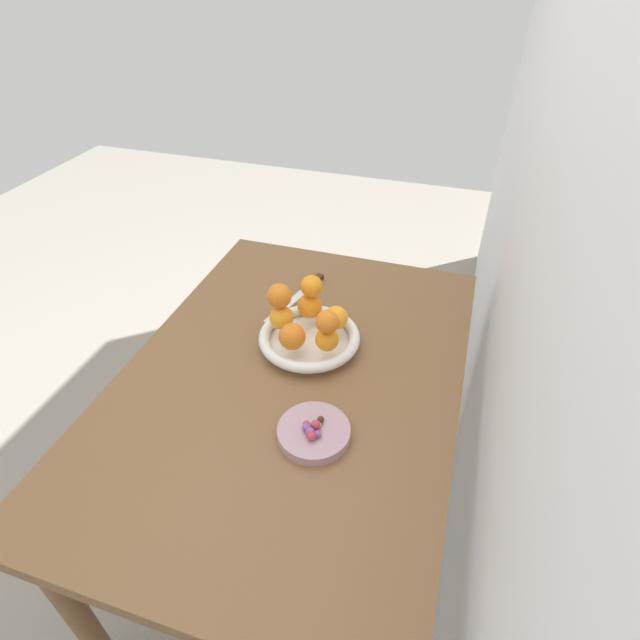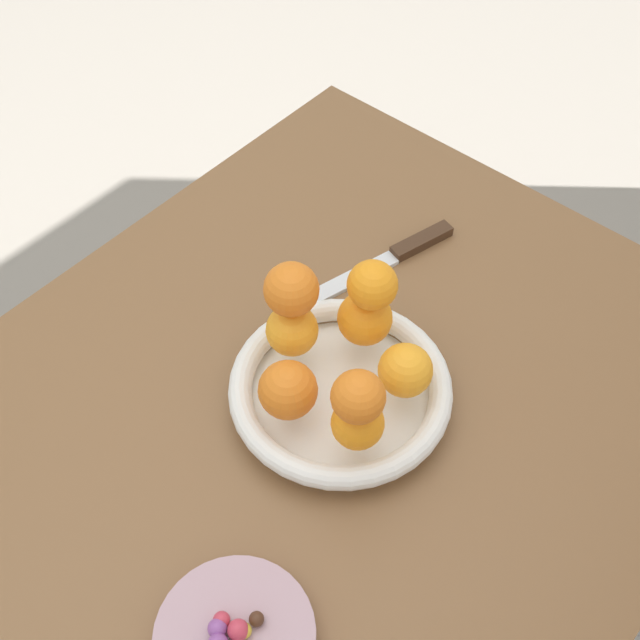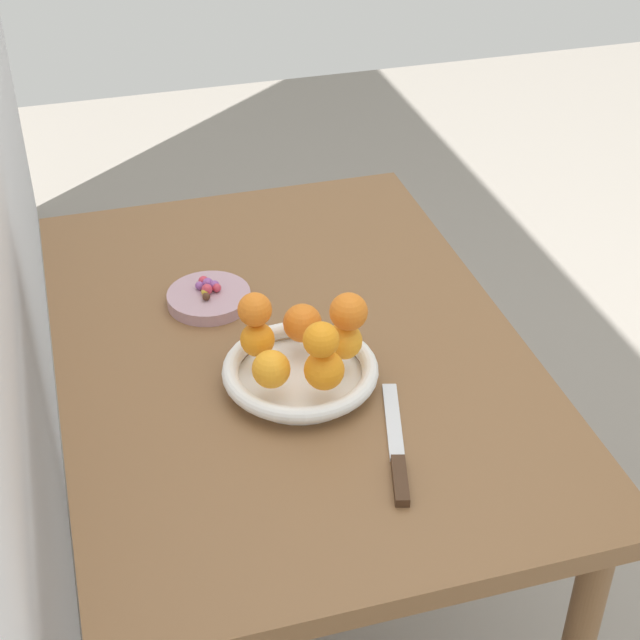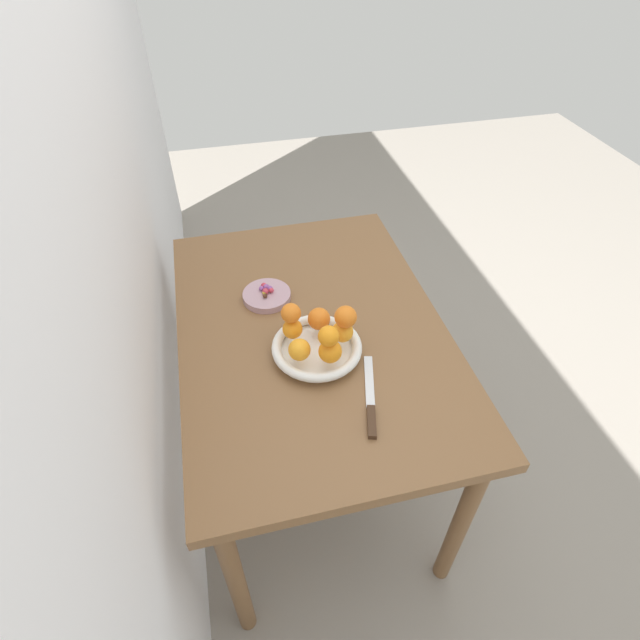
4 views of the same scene
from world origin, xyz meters
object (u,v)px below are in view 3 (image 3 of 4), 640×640
object	(u,v)px
orange_3	(324,370)
orange_4	(344,341)
candy_ball_6	(217,288)
candy_dish	(209,298)
dining_table	(290,385)
orange_1	(257,339)
orange_6	(321,340)
candy_ball_2	(199,286)
candy_ball_7	(205,292)
orange_7	(349,312)
candy_ball_1	(214,285)
candy_ball_5	(207,289)
candy_ball_3	(204,281)
knife	(397,451)
orange_5	(255,310)
orange_0	(302,323)
candy_ball_0	(208,283)
candy_ball_4	(206,297)
fruit_bowl	(300,372)
orange_2	(271,369)

from	to	relation	value
orange_3	orange_4	bearing A→B (deg)	-38.28
candy_ball_6	candy_dish	bearing A→B (deg)	89.80
dining_table	orange_1	distance (m)	0.18
orange_6	candy_dish	bearing A→B (deg)	18.71
orange_6	candy_ball_2	distance (m)	0.38
orange_3	candy_ball_7	size ratio (longest dim) A/B	4.19
orange_7	candy_ball_1	distance (m)	0.33
orange_4	candy_ball_5	world-z (taller)	orange_4
candy_ball_3	knife	world-z (taller)	candy_ball_3
candy_ball_5	candy_ball_7	size ratio (longest dim) A/B	1.33
orange_5	candy_ball_1	xyz separation A→B (m)	(0.22, 0.03, -0.09)
candy_ball_2	knife	distance (m)	0.51
dining_table	orange_0	xyz separation A→B (m)	(-0.05, -0.01, 0.16)
orange_4	orange_5	bearing A→B (deg)	69.90
candy_dish	candy_ball_0	bearing A→B (deg)	-7.51
orange_3	candy_ball_2	xyz separation A→B (m)	(0.34, 0.13, -0.04)
orange_5	candy_ball_7	bearing A→B (deg)	11.89
orange_3	candy_ball_2	bearing A→B (deg)	20.70
orange_4	orange_0	bearing A→B (deg)	39.14
orange_7	candy_ball_4	xyz separation A→B (m)	(0.25, 0.18, -0.10)
candy_dish	candy_ball_2	distance (m)	0.03
orange_1	orange_3	world-z (taller)	orange_3
orange_1	knife	bearing A→B (deg)	-148.01
orange_7	candy_ball_3	bearing A→B (deg)	30.69
candy_ball_0	candy_ball_3	size ratio (longest dim) A/B	1.02
orange_4	orange_6	size ratio (longest dim) A/B	1.07
orange_4	orange_1	bearing A→B (deg)	71.27
orange_6	candy_ball_6	distance (m)	0.36
candy_ball_1	orange_4	bearing A→B (deg)	-150.30
orange_5	candy_dish	bearing A→B (deg)	9.96
orange_4	candy_ball_7	xyz separation A→B (m)	(0.26, 0.17, -0.04)
orange_3	candy_ball_0	xyz separation A→B (m)	(0.34, 0.11, -0.04)
orange_7	candy_ball_0	xyz separation A→B (m)	(0.29, 0.17, -0.10)
fruit_bowl	orange_4	bearing A→B (deg)	-90.62
dining_table	candy_ball_0	world-z (taller)	candy_ball_0
orange_4	candy_ball_3	bearing A→B (deg)	30.55
orange_0	orange_1	xyz separation A→B (m)	(-0.02, 0.08, -0.00)
candy_ball_1	candy_ball_2	bearing A→B (deg)	72.26
orange_2	candy_ball_2	size ratio (longest dim) A/B	3.88
candy_ball_7	knife	world-z (taller)	candy_ball_7
orange_2	candy_ball_4	xyz separation A→B (m)	(0.28, 0.05, -0.04)
candy_ball_3	orange_7	bearing A→B (deg)	-149.31
orange_0	orange_1	bearing A→B (deg)	103.16
orange_6	candy_ball_4	size ratio (longest dim) A/B	3.86
knife	orange_0	bearing A→B (deg)	15.47
orange_4	candy_ball_2	bearing A→B (deg)	32.81
candy_ball_6	candy_ball_0	bearing A→B (deg)	37.23
candy_ball_0	candy_ball_7	bearing A→B (deg)	160.17
orange_3	candy_ball_5	bearing A→B (deg)	20.25
orange_5	orange_0	bearing A→B (deg)	-79.77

